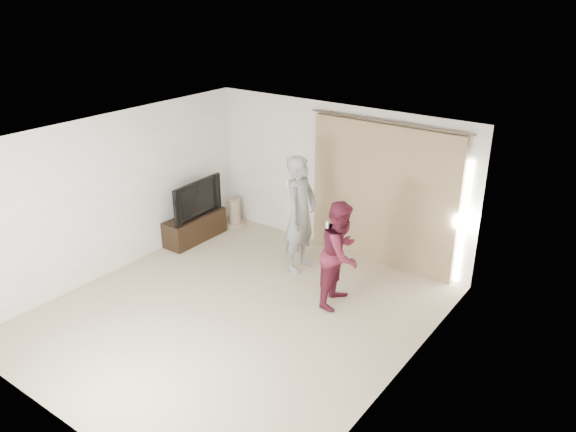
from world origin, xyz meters
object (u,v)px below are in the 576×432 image
object	(u,v)px
tv	(193,198)
person_woman	(341,254)
tv_console	(195,227)
person_man	(300,214)

from	to	relation	value
tv	person_woman	size ratio (longest dim) A/B	0.74
tv_console	person_woman	xyz separation A→B (m)	(3.31, -0.30, 0.56)
tv	person_man	distance (m)	2.23
tv	person_man	bearing A→B (deg)	-86.48
person_man	tv_console	bearing A→B (deg)	-174.12
person_woman	tv	bearing A→B (deg)	174.75
tv_console	person_woman	world-z (taller)	person_woman
person_man	person_woman	world-z (taller)	person_man
tv_console	tv	size ratio (longest dim) A/B	1.06
tv	person_woman	world-z (taller)	person_woman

